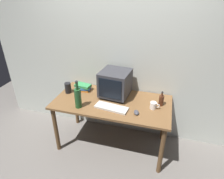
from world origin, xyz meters
name	(u,v)px	position (x,y,z in m)	size (l,w,h in m)	color
ground_plane	(112,143)	(0.00, 0.00, 0.00)	(6.00, 6.00, 0.00)	slate
back_wall	(121,55)	(0.00, 0.44, 1.25)	(4.00, 0.08, 2.50)	beige
desk	(112,107)	(0.00, 0.00, 0.66)	(1.55, 0.76, 0.75)	brown
crt_monitor	(115,83)	(0.00, 0.16, 0.94)	(0.41, 0.42, 0.37)	#333338
keyboard	(111,108)	(0.04, -0.16, 0.76)	(0.42, 0.15, 0.02)	beige
computer_mouse	(136,112)	(0.36, -0.19, 0.77)	(0.06, 0.10, 0.04)	#3F3F47
bottle_tall	(78,97)	(-0.37, -0.25, 0.89)	(0.08, 0.08, 0.37)	#1E4C23
bottle_short	(161,100)	(0.63, 0.09, 0.82)	(0.06, 0.06, 0.20)	#472314
book_stack	(83,87)	(-0.49, 0.19, 0.80)	(0.24, 0.16, 0.09)	orange
mug	(153,105)	(0.55, -0.02, 0.79)	(0.12, 0.08, 0.09)	white
metal_canister	(68,88)	(-0.67, 0.06, 0.82)	(0.09, 0.09, 0.15)	black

